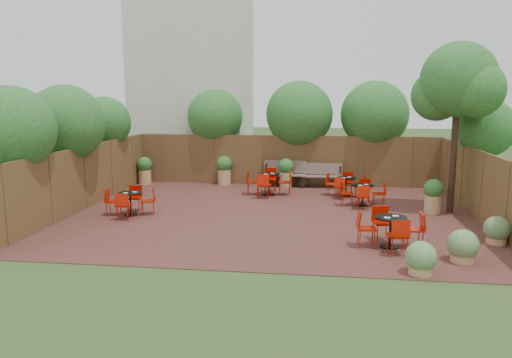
# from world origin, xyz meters

# --- Properties ---
(ground) EXTENTS (80.00, 80.00, 0.00)m
(ground) POSITION_xyz_m (0.00, 0.00, 0.00)
(ground) COLOR #354F23
(ground) RESTS_ON ground
(courtyard_paving) EXTENTS (12.00, 10.00, 0.02)m
(courtyard_paving) POSITION_xyz_m (0.00, 0.00, 0.01)
(courtyard_paving) COLOR #321714
(courtyard_paving) RESTS_ON ground
(fence_back) EXTENTS (12.00, 0.08, 2.00)m
(fence_back) POSITION_xyz_m (0.00, 5.00, 1.00)
(fence_back) COLOR brown
(fence_back) RESTS_ON ground
(fence_left) EXTENTS (0.08, 10.00, 2.00)m
(fence_left) POSITION_xyz_m (-6.00, 0.00, 1.00)
(fence_left) COLOR brown
(fence_left) RESTS_ON ground
(fence_right) EXTENTS (0.08, 10.00, 2.00)m
(fence_right) POSITION_xyz_m (6.00, 0.00, 1.00)
(fence_right) COLOR brown
(fence_right) RESTS_ON ground
(neighbour_building) EXTENTS (5.00, 4.00, 8.00)m
(neighbour_building) POSITION_xyz_m (-4.50, 8.00, 4.00)
(neighbour_building) COLOR beige
(neighbour_building) RESTS_ON ground
(overhang_foliage) EXTENTS (15.37, 10.80, 2.69)m
(overhang_foliage) POSITION_xyz_m (-1.50, 3.25, 2.73)
(overhang_foliage) COLOR #236320
(overhang_foliage) RESTS_ON ground
(courtyard_tree) EXTENTS (2.49, 2.39, 5.13)m
(courtyard_tree) POSITION_xyz_m (5.39, 0.98, 3.87)
(courtyard_tree) COLOR black
(courtyard_tree) RESTS_ON courtyard_paving
(park_bench_left) EXTENTS (1.65, 0.58, 1.01)m
(park_bench_left) POSITION_xyz_m (0.01, 4.63, 0.54)
(park_bench_left) COLOR brown
(park_bench_left) RESTS_ON courtyard_paving
(park_bench_right) EXTENTS (1.55, 0.55, 0.95)m
(park_bench_right) POSITION_xyz_m (1.48, 4.63, 0.51)
(park_bench_right) COLOR brown
(park_bench_right) RESTS_ON courtyard_paving
(bistro_tables) EXTENTS (8.80, 7.37, 0.89)m
(bistro_tables) POSITION_xyz_m (0.69, 0.68, 0.44)
(bistro_tables) COLOR black
(bistro_tables) RESTS_ON courtyard_paving
(planters) EXTENTS (11.06, 4.58, 1.15)m
(planters) POSITION_xyz_m (-0.99, 3.70, 0.62)
(planters) COLOR tan
(planters) RESTS_ON courtyard_paving
(low_shrubs) EXTENTS (2.86, 3.02, 0.72)m
(low_shrubs) POSITION_xyz_m (4.56, -3.57, 0.35)
(low_shrubs) COLOR tan
(low_shrubs) RESTS_ON courtyard_paving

